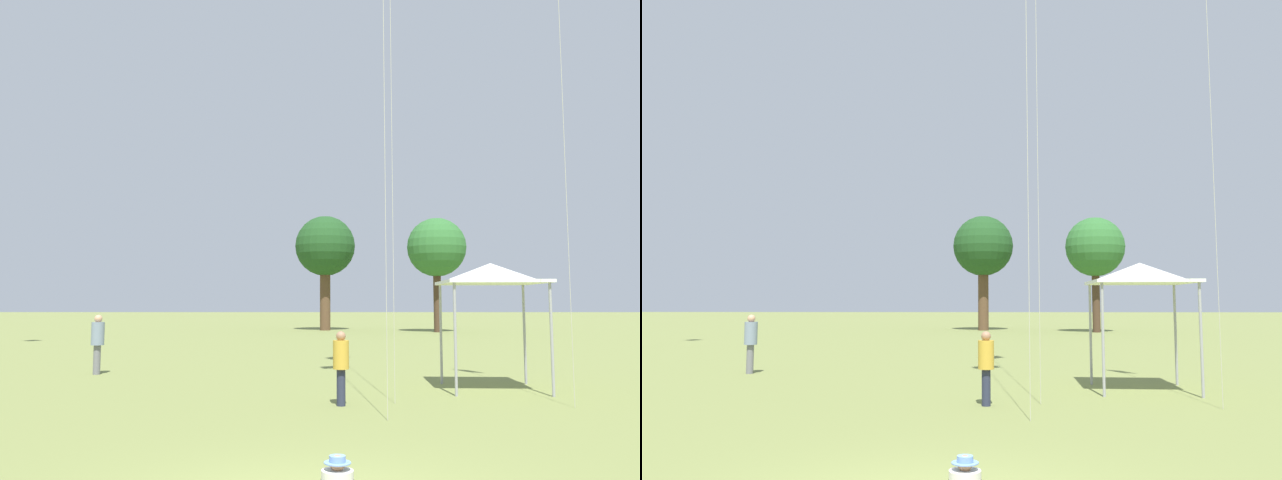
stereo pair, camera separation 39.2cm
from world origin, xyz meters
The scene contains 5 objects.
person_standing_3 centered at (0.54, 7.00, 0.95)m, with size 0.47×0.47×1.59m.
person_standing_4 centered at (-6.91, 12.90, 1.09)m, with size 0.54×0.54×1.84m.
canopy_tent centered at (4.50, 9.53, 2.94)m, with size 2.62×2.62×3.24m.
distant_tree_0 centered at (8.86, 41.50, 6.46)m, with size 4.56×4.56×8.82m.
distant_tree_1 centered at (0.22, 44.70, 6.80)m, with size 4.96×4.96×9.42m.
Camera 2 is at (0.58, -6.69, 2.20)m, focal length 35.00 mm.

